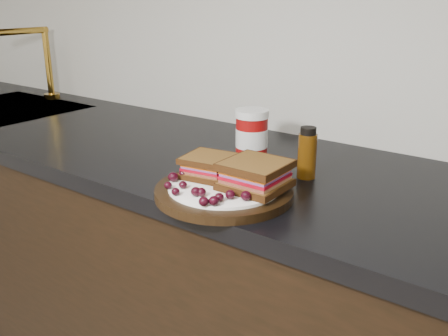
{
  "coord_description": "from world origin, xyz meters",
  "views": [
    {
      "loc": [
        0.64,
        0.75,
        1.29
      ],
      "look_at": [
        0.08,
        1.5,
        0.96
      ],
      "focal_mm": 40.0,
      "sensor_mm": 36.0,
      "label": 1
    }
  ],
  "objects_px": {
    "sandwich_left": "(208,166)",
    "condiment_jar": "(252,134)",
    "oil_bottle": "(307,153)",
    "plate": "(224,192)"
  },
  "relations": [
    {
      "from": "sandwich_left",
      "to": "condiment_jar",
      "type": "xyz_separation_m",
      "value": [
        -0.04,
        0.22,
        0.01
      ]
    },
    {
      "from": "plate",
      "to": "condiment_jar",
      "type": "bearing_deg",
      "value": 111.34
    },
    {
      "from": "sandwich_left",
      "to": "condiment_jar",
      "type": "bearing_deg",
      "value": 90.6
    },
    {
      "from": "sandwich_left",
      "to": "oil_bottle",
      "type": "distance_m",
      "value": 0.22
    },
    {
      "from": "oil_bottle",
      "to": "condiment_jar",
      "type": "bearing_deg",
      "value": 165.28
    },
    {
      "from": "plate",
      "to": "condiment_jar",
      "type": "height_order",
      "value": "condiment_jar"
    },
    {
      "from": "sandwich_left",
      "to": "condiment_jar",
      "type": "distance_m",
      "value": 0.22
    },
    {
      "from": "oil_bottle",
      "to": "sandwich_left",
      "type": "bearing_deg",
      "value": -128.74
    },
    {
      "from": "condiment_jar",
      "to": "plate",
      "type": "bearing_deg",
      "value": -68.66
    },
    {
      "from": "plate",
      "to": "condiment_jar",
      "type": "relative_size",
      "value": 2.3
    }
  ]
}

